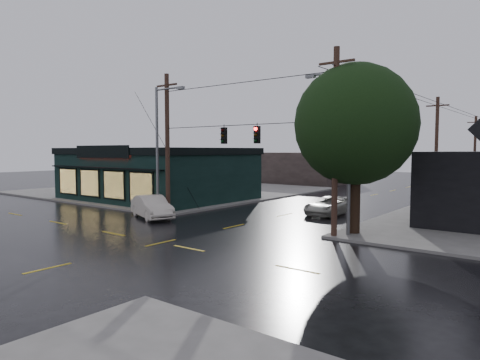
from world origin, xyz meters
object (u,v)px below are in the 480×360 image
Objects in this scene: corner_tree at (355,125)px; utility_pole_ne at (334,238)px; sedan_cream at (152,207)px; utility_pole_nw at (168,216)px; suv_silver at (329,206)px.

corner_tree is 0.92× the size of utility_pole_ne.
utility_pole_ne reaches higher than sedan_cream.
corner_tree is at bearing 5.92° from utility_pole_nw.
corner_tree is at bearing -55.52° from sedan_cream.
corner_tree reaches higher than sedan_cream.
corner_tree is 1.94× the size of sedan_cream.
corner_tree is 14.83m from sedan_cream.
corner_tree is 0.92× the size of utility_pole_nw.
corner_tree is 6.31m from utility_pole_ne.
utility_pole_nw and utility_pole_ne have the same top height.
utility_pole_ne is 13.14m from sedan_cream.
corner_tree is 1.93× the size of suv_silver.
suv_silver is at bearing 39.48° from utility_pole_nw.
utility_pole_nw is 2.10× the size of sedan_cream.
utility_pole_nw is at bearing -174.08° from corner_tree.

